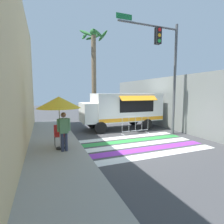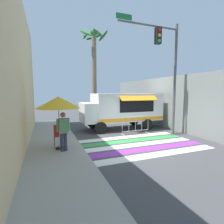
{
  "view_description": "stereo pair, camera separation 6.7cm",
  "coord_description": "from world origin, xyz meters",
  "px_view_note": "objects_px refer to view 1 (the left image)",
  "views": [
    {
      "loc": [
        -4.2,
        -7.53,
        2.58
      ],
      "look_at": [
        -0.27,
        2.42,
        1.38
      ],
      "focal_mm": 28.0,
      "sensor_mm": 36.0,
      "label": 1
    },
    {
      "loc": [
        -4.13,
        -7.55,
        2.58
      ],
      "look_at": [
        -0.27,
        2.42,
        1.38
      ],
      "focal_mm": 28.0,
      "sensor_mm": 36.0,
      "label": 2
    }
  ],
  "objects_px": {
    "food_truck": "(121,108)",
    "palm_tree": "(94,64)",
    "vendor_person": "(64,129)",
    "barricade_front": "(135,125)",
    "folding_chair": "(59,133)",
    "traffic_signal_pole": "(166,60)",
    "patio_umbrella": "(59,103)"
  },
  "relations": [
    {
      "from": "vendor_person",
      "to": "palm_tree",
      "type": "distance_m",
      "value": 9.17
    },
    {
      "from": "barricade_front",
      "to": "vendor_person",
      "type": "bearing_deg",
      "value": -154.09
    },
    {
      "from": "food_truck",
      "to": "palm_tree",
      "type": "bearing_deg",
      "value": 104.66
    },
    {
      "from": "vendor_person",
      "to": "barricade_front",
      "type": "bearing_deg",
      "value": 27.65
    },
    {
      "from": "traffic_signal_pole",
      "to": "patio_umbrella",
      "type": "relative_size",
      "value": 2.95
    },
    {
      "from": "traffic_signal_pole",
      "to": "palm_tree",
      "type": "relative_size",
      "value": 0.84
    },
    {
      "from": "patio_umbrella",
      "to": "palm_tree",
      "type": "xyz_separation_m",
      "value": [
        3.54,
        7.2,
        2.86
      ]
    },
    {
      "from": "barricade_front",
      "to": "folding_chair",
      "type": "bearing_deg",
      "value": -163.53
    },
    {
      "from": "barricade_front",
      "to": "palm_tree",
      "type": "height_order",
      "value": "palm_tree"
    },
    {
      "from": "traffic_signal_pole",
      "to": "barricade_front",
      "type": "xyz_separation_m",
      "value": [
        -1.49,
        0.83,
        -3.95
      ]
    },
    {
      "from": "patio_umbrella",
      "to": "vendor_person",
      "type": "bearing_deg",
      "value": -69.54
    },
    {
      "from": "vendor_person",
      "to": "barricade_front",
      "type": "distance_m",
      "value": 5.12
    },
    {
      "from": "barricade_front",
      "to": "palm_tree",
      "type": "bearing_deg",
      "value": 102.37
    },
    {
      "from": "food_truck",
      "to": "patio_umbrella",
      "type": "distance_m",
      "value": 5.79
    },
    {
      "from": "food_truck",
      "to": "barricade_front",
      "type": "xyz_separation_m",
      "value": [
        0.23,
        -1.73,
        -0.95
      ]
    },
    {
      "from": "traffic_signal_pole",
      "to": "palm_tree",
      "type": "height_order",
      "value": "palm_tree"
    },
    {
      "from": "folding_chair",
      "to": "patio_umbrella",
      "type": "bearing_deg",
      "value": -114.26
    },
    {
      "from": "traffic_signal_pole",
      "to": "palm_tree",
      "type": "distance_m",
      "value": 6.73
    },
    {
      "from": "food_truck",
      "to": "palm_tree",
      "type": "relative_size",
      "value": 0.71
    },
    {
      "from": "traffic_signal_pole",
      "to": "palm_tree",
      "type": "bearing_deg",
      "value": 113.37
    },
    {
      "from": "vendor_person",
      "to": "palm_tree",
      "type": "xyz_separation_m",
      "value": [
        3.41,
        7.55,
        3.94
      ]
    },
    {
      "from": "vendor_person",
      "to": "palm_tree",
      "type": "height_order",
      "value": "palm_tree"
    },
    {
      "from": "vendor_person",
      "to": "food_truck",
      "type": "bearing_deg",
      "value": 44.03
    },
    {
      "from": "traffic_signal_pole",
      "to": "patio_umbrella",
      "type": "distance_m",
      "value": 6.7
    },
    {
      "from": "palm_tree",
      "to": "barricade_front",
      "type": "bearing_deg",
      "value": -77.63
    },
    {
      "from": "traffic_signal_pole",
      "to": "barricade_front",
      "type": "relative_size",
      "value": 3.58
    },
    {
      "from": "vendor_person",
      "to": "barricade_front",
      "type": "height_order",
      "value": "vendor_person"
    },
    {
      "from": "food_truck",
      "to": "folding_chair",
      "type": "distance_m",
      "value": 5.5
    },
    {
      "from": "vendor_person",
      "to": "palm_tree",
      "type": "bearing_deg",
      "value": 67.43
    },
    {
      "from": "folding_chair",
      "to": "vendor_person",
      "type": "bearing_deg",
      "value": -104.74
    },
    {
      "from": "folding_chair",
      "to": "vendor_person",
      "type": "relative_size",
      "value": 0.59
    },
    {
      "from": "folding_chair",
      "to": "barricade_front",
      "type": "distance_m",
      "value": 4.9
    }
  ]
}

